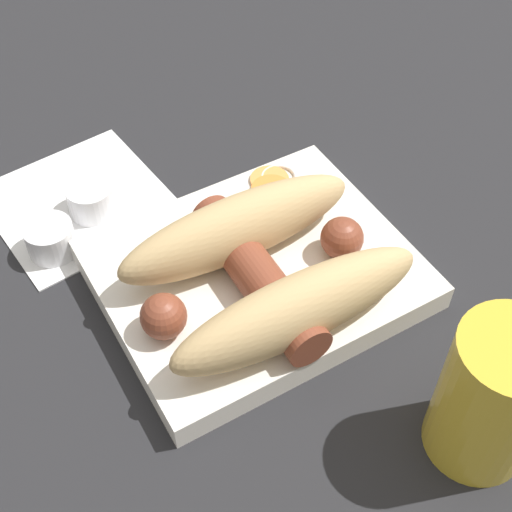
% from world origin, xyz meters
% --- Properties ---
extents(ground_plane, '(3.00, 3.00, 0.00)m').
position_xyz_m(ground_plane, '(0.00, 0.00, 0.00)').
color(ground_plane, '#232326').
extents(food_tray, '(0.24, 0.20, 0.02)m').
position_xyz_m(food_tray, '(0.00, 0.00, 0.01)').
color(food_tray, silver).
rests_on(food_tray, ground_plane).
extents(bread_roll, '(0.20, 0.14, 0.06)m').
position_xyz_m(bread_roll, '(0.01, 0.03, 0.05)').
color(bread_roll, tan).
rests_on(bread_roll, food_tray).
extents(sausage, '(0.19, 0.15, 0.03)m').
position_xyz_m(sausage, '(0.01, 0.02, 0.04)').
color(sausage, brown).
rests_on(sausage, food_tray).
extents(pickled_veggies, '(0.05, 0.08, 0.00)m').
position_xyz_m(pickled_veggies, '(-0.06, -0.06, 0.03)').
color(pickled_veggies, '#F99E4C').
rests_on(pickled_veggies, food_tray).
extents(napkin, '(0.16, 0.16, 0.00)m').
position_xyz_m(napkin, '(0.09, -0.16, 0.00)').
color(napkin, white).
rests_on(napkin, ground_plane).
extents(condiment_cup_near, '(0.04, 0.04, 0.03)m').
position_xyz_m(condiment_cup_near, '(0.08, -0.14, 0.01)').
color(condiment_cup_near, white).
rests_on(condiment_cup_near, ground_plane).
extents(condiment_cup_far, '(0.04, 0.04, 0.03)m').
position_xyz_m(condiment_cup_far, '(0.13, -0.12, 0.01)').
color(condiment_cup_far, white).
rests_on(condiment_cup_far, ground_plane).
extents(drink_glass, '(0.07, 0.07, 0.11)m').
position_xyz_m(drink_glass, '(-0.06, 0.19, 0.06)').
color(drink_glass, gold).
rests_on(drink_glass, ground_plane).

